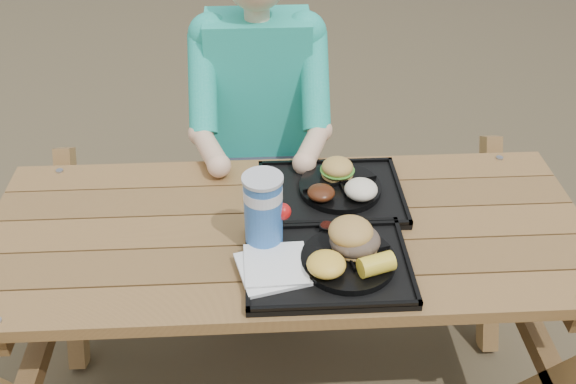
{
  "coord_description": "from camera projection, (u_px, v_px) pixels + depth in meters",
  "views": [
    {
      "loc": [
        -0.08,
        -1.48,
        1.96
      ],
      "look_at": [
        0.0,
        0.0,
        0.88
      ],
      "focal_mm": 40.0,
      "sensor_mm": 36.0,
      "label": 1
    }
  ],
  "objects": [
    {
      "name": "sandwich",
      "position": [
        356.0,
        229.0,
        1.74
      ],
      "size": [
        0.13,
        0.13,
        0.14
      ],
      "primitive_type": null,
      "color": "#C28E44",
      "rests_on": "plate_near"
    },
    {
      "name": "napkin_stack",
      "position": [
        272.0,
        268.0,
        1.72
      ],
      "size": [
        0.21,
        0.21,
        0.02
      ],
      "primitive_type": "cube",
      "rotation": [
        0.0,
        0.0,
        0.24
      ],
      "color": "white",
      "rests_on": "tray_near"
    },
    {
      "name": "cutlery_far",
      "position": [
        274.0,
        192.0,
        2.02
      ],
      "size": [
        0.04,
        0.16,
        0.01
      ],
      "primitive_type": "cube",
      "rotation": [
        0.0,
        0.0,
        0.09
      ],
      "color": "black",
      "rests_on": "tray_far"
    },
    {
      "name": "condiment_mustard",
      "position": [
        343.0,
        228.0,
        1.85
      ],
      "size": [
        0.05,
        0.05,
        0.03
      ],
      "primitive_type": "cylinder",
      "color": "orange",
      "rests_on": "tray_near"
    },
    {
      "name": "burger",
      "position": [
        338.0,
        164.0,
        2.03
      ],
      "size": [
        0.1,
        0.1,
        0.09
      ],
      "primitive_type": null,
      "color": "gold",
      "rests_on": "plate_far"
    },
    {
      "name": "tray_far",
      "position": [
        331.0,
        195.0,
        2.03
      ],
      "size": [
        0.45,
        0.35,
        0.02
      ],
      "primitive_type": "cube",
      "color": "black",
      "rests_on": "picnic_table"
    },
    {
      "name": "mac_cheese",
      "position": [
        326.0,
        264.0,
        1.68
      ],
      "size": [
        0.1,
        0.1,
        0.05
      ],
      "primitive_type": "ellipsoid",
      "color": "yellow",
      "rests_on": "plate_near"
    },
    {
      "name": "baked_beans",
      "position": [
        321.0,
        193.0,
        1.95
      ],
      "size": [
        0.09,
        0.09,
        0.04
      ],
      "primitive_type": "ellipsoid",
      "color": "#4A200E",
      "rests_on": "plate_far"
    },
    {
      "name": "condiment_bbq",
      "position": [
        327.0,
        228.0,
        1.85
      ],
      "size": [
        0.05,
        0.05,
        0.03
      ],
      "primitive_type": "cylinder",
      "color": "black",
      "rests_on": "tray_near"
    },
    {
      "name": "diner",
      "position": [
        261.0,
        138.0,
        2.53
      ],
      "size": [
        0.48,
        0.84,
        1.28
      ],
      "primitive_type": null,
      "color": "#1DCCB1",
      "rests_on": "ground"
    },
    {
      "name": "plate_near",
      "position": [
        348.0,
        260.0,
        1.75
      ],
      "size": [
        0.26,
        0.26,
        0.02
      ],
      "primitive_type": "cylinder",
      "color": "black",
      "rests_on": "tray_near"
    },
    {
      "name": "tray_near",
      "position": [
        328.0,
        265.0,
        1.76
      ],
      "size": [
        0.45,
        0.35,
        0.02
      ],
      "primitive_type": "cube",
      "color": "black",
      "rests_on": "picnic_table"
    },
    {
      "name": "soda_cup",
      "position": [
        263.0,
        212.0,
        1.76
      ],
      "size": [
        0.11,
        0.11,
        0.21
      ],
      "primitive_type": "cylinder",
      "color": "#1650A6",
      "rests_on": "tray_near"
    },
    {
      "name": "corn_cob",
      "position": [
        376.0,
        264.0,
        1.68
      ],
      "size": [
        0.12,
        0.12,
        0.05
      ],
      "primitive_type": null,
      "rotation": [
        0.0,
        0.0,
        0.31
      ],
      "color": "yellow",
      "rests_on": "plate_near"
    },
    {
      "name": "potato_salad",
      "position": [
        361.0,
        189.0,
        1.95
      ],
      "size": [
        0.1,
        0.1,
        0.06
      ],
      "primitive_type": "ellipsoid",
      "color": "white",
      "rests_on": "plate_far"
    },
    {
      "name": "picnic_table",
      "position": [
        288.0,
        314.0,
        2.13
      ],
      "size": [
        1.8,
        1.49,
        0.75
      ],
      "primitive_type": null,
      "color": "#999999",
      "rests_on": "ground"
    },
    {
      "name": "plate_far",
      "position": [
        340.0,
        187.0,
        2.02
      ],
      "size": [
        0.26,
        0.26,
        0.02
      ],
      "primitive_type": "cylinder",
      "color": "black",
      "rests_on": "tray_far"
    }
  ]
}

